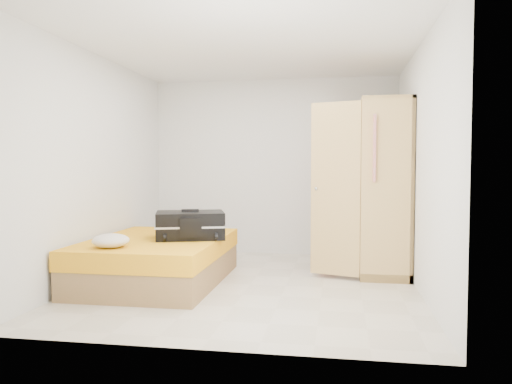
% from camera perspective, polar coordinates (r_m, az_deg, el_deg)
% --- Properties ---
extents(room, '(4.00, 4.02, 2.60)m').
position_cam_1_polar(room, '(5.48, -0.68, 2.81)').
color(room, beige).
rests_on(room, ground).
extents(bed, '(1.42, 2.02, 0.50)m').
position_cam_1_polar(bed, '(5.81, -11.12, -7.64)').
color(bed, '#966C44').
rests_on(bed, ground).
extents(wardrobe, '(1.15, 1.20, 2.10)m').
position_cam_1_polar(wardrobe, '(6.29, 13.90, 0.00)').
color(wardrobe, '#E0B46D').
rests_on(wardrobe, ground).
extents(person, '(0.65, 0.78, 1.84)m').
position_cam_1_polar(person, '(6.34, 8.70, -0.61)').
color(person, red).
rests_on(person, ground).
extents(suitcase, '(0.90, 0.77, 0.33)m').
position_cam_1_polar(suitcase, '(5.69, -7.54, -3.78)').
color(suitcase, black).
rests_on(suitcase, bed).
extents(round_cushion, '(0.37, 0.37, 0.14)m').
position_cam_1_polar(round_cushion, '(5.22, -16.27, -5.36)').
color(round_cushion, silver).
rests_on(round_cushion, bed).
extents(pillow, '(0.63, 0.39, 0.11)m').
position_cam_1_polar(pillow, '(6.52, -7.56, -3.75)').
color(pillow, silver).
rests_on(pillow, bed).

